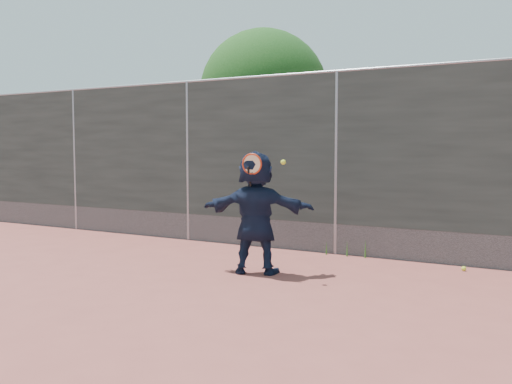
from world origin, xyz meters
The scene contains 7 objects.
ground centered at (0.00, 0.00, 0.00)m, with size 80.00×80.00×0.00m, color #9E4C42.
player centered at (-0.43, 1.57, 0.86)m, with size 1.59×0.51×1.71m, color #131D35.
ball_ground centered at (2.10, 3.14, 0.03)m, with size 0.07×0.07×0.07m, color #D3E833.
fence centered at (0.00, 3.50, 1.58)m, with size 20.00×0.06×3.03m.
swing_action centered at (-0.33, 1.37, 1.52)m, with size 0.64×0.13×0.51m.
tree_left centered at (-2.85, 6.55, 2.94)m, with size 3.15×3.00×4.53m.
weed_clump centered at (0.29, 3.38, 0.13)m, with size 0.68×0.07×0.30m.
Camera 1 is at (3.45, -5.31, 1.74)m, focal length 40.00 mm.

